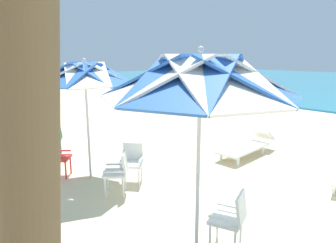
% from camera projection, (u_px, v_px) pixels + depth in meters
% --- Properties ---
extents(ground_plane, '(80.00, 80.00, 0.00)m').
position_uv_depth(ground_plane, '(290.00, 205.00, 5.56)').
color(ground_plane, beige).
extents(beach_umbrella_0, '(2.44, 2.44, 2.81)m').
position_uv_depth(beach_umbrella_0, '(200.00, 79.00, 3.61)').
color(beach_umbrella_0, silver).
rests_on(beach_umbrella_0, ground).
extents(plastic_chair_0, '(0.59, 0.57, 0.87)m').
position_uv_depth(plastic_chair_0, '(231.00, 217.00, 4.20)').
color(plastic_chair_0, white).
rests_on(plastic_chair_0, ground).
extents(beach_umbrella_1, '(2.07, 2.07, 2.65)m').
position_uv_depth(beach_umbrella_1, '(85.00, 75.00, 6.25)').
color(beach_umbrella_1, silver).
rests_on(beach_umbrella_1, ground).
extents(plastic_chair_1, '(0.63, 0.63, 0.87)m').
position_uv_depth(plastic_chair_1, '(118.00, 171.00, 5.90)').
color(plastic_chair_1, white).
rests_on(plastic_chair_1, ground).
extents(plastic_chair_2, '(0.63, 0.63, 0.87)m').
position_uv_depth(plastic_chair_2, '(132.00, 160.00, 6.46)').
color(plastic_chair_2, white).
rests_on(plastic_chair_2, ground).
extents(plastic_chair_3, '(0.63, 0.63, 0.87)m').
position_uv_depth(plastic_chair_3, '(56.00, 156.00, 6.77)').
color(plastic_chair_3, red).
rests_on(plastic_chair_3, ground).
extents(beach_umbrella_2, '(2.51, 2.51, 2.66)m').
position_uv_depth(beach_umbrella_2, '(23.00, 72.00, 8.24)').
color(beach_umbrella_2, silver).
rests_on(beach_umbrella_2, ground).
extents(plastic_chair_4, '(0.61, 0.62, 0.87)m').
position_uv_depth(plastic_chair_4, '(55.00, 138.00, 8.21)').
color(plastic_chair_4, '#2D8C4C').
rests_on(plastic_chair_4, ground).
extents(plastic_chair_5, '(0.56, 0.54, 0.87)m').
position_uv_depth(plastic_chair_5, '(41.00, 128.00, 9.36)').
color(plastic_chair_5, white).
rests_on(plastic_chair_5, ground).
extents(sun_lounger_2, '(0.72, 2.17, 0.62)m').
position_uv_depth(sun_lounger_2, '(247.00, 145.00, 8.27)').
color(sun_lounger_2, white).
rests_on(sun_lounger_2, ground).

